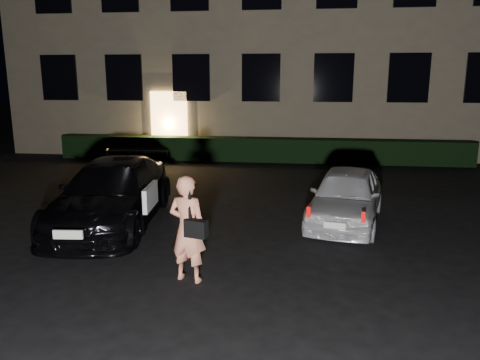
# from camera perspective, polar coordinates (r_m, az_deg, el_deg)

# --- Properties ---
(ground) EXTENTS (80.00, 80.00, 0.00)m
(ground) POSITION_cam_1_polar(r_m,az_deg,el_deg) (7.30, -5.09, -12.42)
(ground) COLOR black
(ground) RESTS_ON ground
(building) EXTENTS (20.00, 8.11, 12.00)m
(building) POSITION_cam_1_polar(r_m,az_deg,el_deg) (21.69, 3.62, 20.32)
(building) COLOR #776B55
(building) RESTS_ON ground
(hedge) EXTENTS (15.00, 0.70, 0.85)m
(hedge) POSITION_cam_1_polar(r_m,az_deg,el_deg) (17.22, 2.37, 3.73)
(hedge) COLOR black
(hedge) RESTS_ON ground
(sedan) EXTENTS (2.29, 4.77, 1.33)m
(sedan) POSITION_cam_1_polar(r_m,az_deg,el_deg) (10.18, -15.26, -1.57)
(sedan) COLOR black
(sedan) RESTS_ON ground
(hatch) EXTENTS (2.06, 3.65, 1.17)m
(hatch) POSITION_cam_1_polar(r_m,az_deg,el_deg) (10.19, 12.82, -1.88)
(hatch) COLOR silver
(hatch) RESTS_ON ground
(man) EXTENTS (0.69, 0.55, 1.66)m
(man) POSITION_cam_1_polar(r_m,az_deg,el_deg) (7.12, -6.39, -5.90)
(man) COLOR #E28767
(man) RESTS_ON ground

